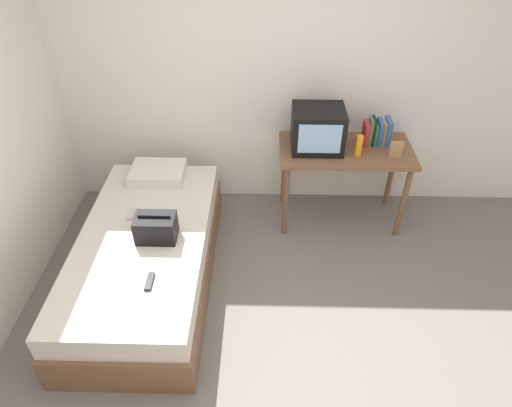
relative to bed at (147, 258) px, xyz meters
name	(u,v)px	position (x,y,z in m)	size (l,w,h in m)	color
ground_plane	(272,360)	(1.01, -0.73, -0.25)	(8.00, 8.00, 0.00)	slate
wall_back	(275,72)	(1.01, 1.27, 1.05)	(5.20, 0.10, 2.60)	silver
bed	(147,258)	(0.00, 0.00, 0.00)	(1.00, 2.00, 0.50)	brown
desk	(345,158)	(1.64, 0.86, 0.43)	(1.16, 0.60, 0.78)	brown
tv	(318,129)	(1.38, 0.87, 0.71)	(0.44, 0.39, 0.36)	black
water_bottle	(359,145)	(1.72, 0.76, 0.62)	(0.06, 0.06, 0.18)	orange
book_row	(377,132)	(1.91, 0.96, 0.64)	(0.22, 0.17, 0.24)	#B72D33
picture_frame	(396,150)	(2.03, 0.72, 0.61)	(0.11, 0.02, 0.15)	#9E754C
pillow	(158,173)	(-0.02, 0.77, 0.31)	(0.47, 0.36, 0.10)	silver
handbag	(156,228)	(0.13, -0.03, 0.36)	(0.30, 0.20, 0.22)	black
magazine	(114,277)	(-0.09, -0.45, 0.26)	(0.21, 0.29, 0.01)	white
remote_dark	(150,282)	(0.16, -0.49, 0.27)	(0.04, 0.16, 0.02)	black
remote_silver	(131,214)	(-0.14, 0.23, 0.27)	(0.04, 0.14, 0.02)	#B7B7BC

